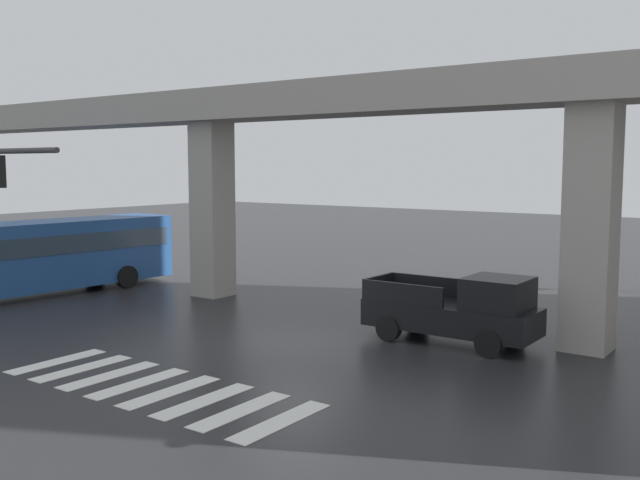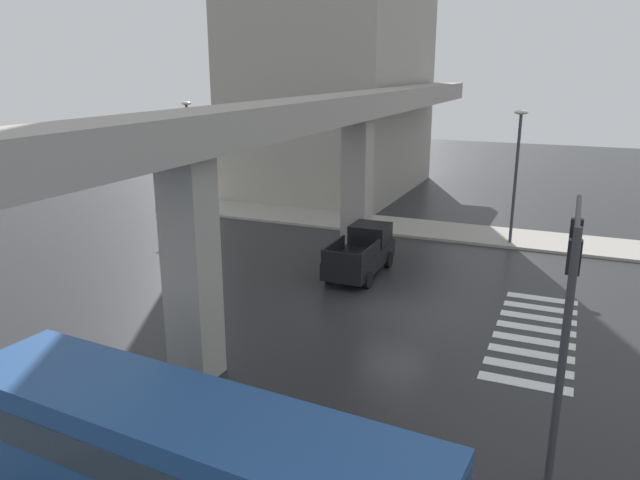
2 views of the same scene
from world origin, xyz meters
name	(u,v)px [view 1 (image 1 of 2)]	position (x,y,z in m)	size (l,w,h in m)	color
ground_plane	(292,343)	(0.00, 0.00, 0.00)	(120.00, 120.00, 0.00)	#232326
crosswalk_stripes	(154,387)	(0.00, -5.30, 0.01)	(8.25, 2.80, 0.01)	silver
elevated_overpass	(369,112)	(0.00, 4.25, 7.01)	(58.54, 2.21, 8.15)	#9E9991
pickup_truck	(460,311)	(4.09, 2.79, 0.99)	(5.10, 2.09, 2.08)	black
city_bus	(45,252)	(-13.08, 0.49, 1.72)	(3.38, 10.96, 2.99)	#234C8C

